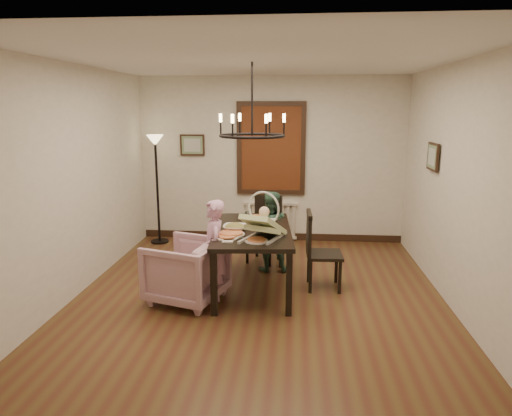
# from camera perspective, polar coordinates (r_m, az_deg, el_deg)

# --- Properties ---
(room_shell) EXTENTS (4.51, 5.00, 2.81)m
(room_shell) POSITION_cam_1_polar(r_m,az_deg,el_deg) (5.70, 0.69, 3.57)
(room_shell) COLOR brown
(room_shell) RESTS_ON ground
(dining_table) EXTENTS (1.09, 1.77, 0.79)m
(dining_table) POSITION_cam_1_polar(r_m,az_deg,el_deg) (5.75, -0.46, -3.43)
(dining_table) COLOR black
(dining_table) RESTS_ON room_shell
(chair_far) EXTENTS (0.56, 0.56, 1.00)m
(chair_far) POSITION_cam_1_polar(r_m,az_deg,el_deg) (6.81, 0.90, -2.69)
(chair_far) COLOR black
(chair_far) RESTS_ON room_shell
(chair_right) EXTENTS (0.46, 0.46, 1.01)m
(chair_right) POSITION_cam_1_polar(r_m,az_deg,el_deg) (5.89, 8.55, -5.24)
(chair_right) COLOR black
(chair_right) RESTS_ON room_shell
(armchair) EXTENTS (1.03, 1.02, 0.75)m
(armchair) POSITION_cam_1_polar(r_m,az_deg,el_deg) (5.56, -8.72, -7.74)
(armchair) COLOR #C999AF
(armchair) RESTS_ON room_shell
(elderly_woman) EXTENTS (0.34, 0.43, 1.02)m
(elderly_woman) POSITION_cam_1_polar(r_m,az_deg,el_deg) (5.52, -5.30, -6.34)
(elderly_woman) COLOR #D093B6
(elderly_woman) RESTS_ON room_shell
(seated_man) EXTENTS (0.48, 0.39, 0.95)m
(seated_man) POSITION_cam_1_polar(r_m,az_deg,el_deg) (6.46, 1.75, -3.78)
(seated_man) COLOR #396048
(seated_man) RESTS_ON room_shell
(baby_bouncer) EXTENTS (0.61, 0.70, 0.38)m
(baby_bouncer) POSITION_cam_1_polar(r_m,az_deg,el_deg) (5.25, 0.91, -1.86)
(baby_bouncer) COLOR beige
(baby_bouncer) RESTS_ON dining_table
(salad_bowl) EXTENTS (0.35, 0.35, 0.09)m
(salad_bowl) POSITION_cam_1_polar(r_m,az_deg,el_deg) (5.63, -2.66, -2.43)
(salad_bowl) COLOR white
(salad_bowl) RESTS_ON dining_table
(pizza_platter) EXTENTS (0.32, 0.32, 0.04)m
(pizza_platter) POSITION_cam_1_polar(r_m,az_deg,el_deg) (5.43, -3.12, -3.25)
(pizza_platter) COLOR tan
(pizza_platter) RESTS_ON dining_table
(drinking_glass) EXTENTS (0.07, 0.07, 0.14)m
(drinking_glass) POSITION_cam_1_polar(r_m,az_deg,el_deg) (5.68, 0.65, -1.98)
(drinking_glass) COLOR silver
(drinking_glass) RESTS_ON dining_table
(window_blinds) EXTENTS (1.00, 0.03, 1.40)m
(window_blinds) POSITION_cam_1_polar(r_m,az_deg,el_deg) (7.75, 1.89, 7.43)
(window_blinds) COLOR brown
(window_blinds) RESTS_ON room_shell
(radiator) EXTENTS (0.92, 0.12, 0.62)m
(radiator) POSITION_cam_1_polar(r_m,az_deg,el_deg) (7.98, 1.83, -1.54)
(radiator) COLOR silver
(radiator) RESTS_ON room_shell
(picture_back) EXTENTS (0.42, 0.03, 0.36)m
(picture_back) POSITION_cam_1_polar(r_m,az_deg,el_deg) (7.95, -7.96, 7.80)
(picture_back) COLOR black
(picture_back) RESTS_ON room_shell
(picture_right) EXTENTS (0.03, 0.42, 0.36)m
(picture_right) POSITION_cam_1_polar(r_m,az_deg,el_deg) (6.43, 21.24, 5.99)
(picture_right) COLOR black
(picture_right) RESTS_ON room_shell
(floor_lamp) EXTENTS (0.30, 0.30, 1.80)m
(floor_lamp) POSITION_cam_1_polar(r_m,az_deg,el_deg) (7.88, -12.22, 2.09)
(floor_lamp) COLOR black
(floor_lamp) RESTS_ON room_shell
(chandelier) EXTENTS (0.80, 0.80, 0.04)m
(chandelier) POSITION_cam_1_polar(r_m,az_deg,el_deg) (5.54, -0.49, 9.03)
(chandelier) COLOR black
(chandelier) RESTS_ON room_shell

